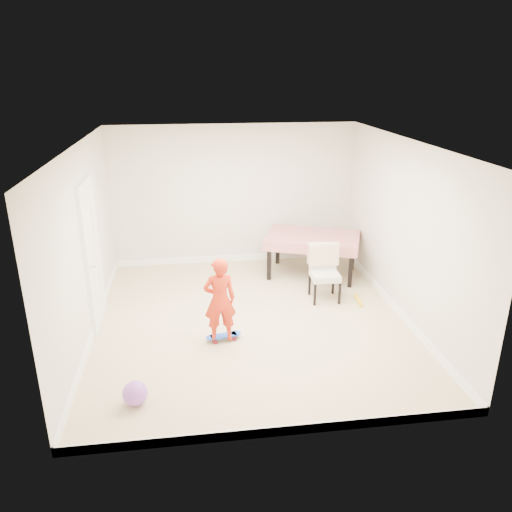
{
  "coord_description": "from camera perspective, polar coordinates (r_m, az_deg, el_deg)",
  "views": [
    {
      "loc": [
        -0.83,
        -6.53,
        3.51
      ],
      "look_at": [
        0.1,
        0.2,
        0.95
      ],
      "focal_mm": 35.0,
      "sensor_mm": 36.0,
      "label": 1
    }
  ],
  "objects": [
    {
      "name": "ground",
      "position": [
        7.46,
        -0.56,
        -7.42
      ],
      "size": [
        5.0,
        5.0,
        0.0
      ],
      "primitive_type": "plane",
      "color": "tan",
      "rests_on": "ground"
    },
    {
      "name": "skateboard",
      "position": [
        6.98,
        -3.73,
        -9.26
      ],
      "size": [
        0.52,
        0.27,
        0.07
      ],
      "primitive_type": null,
      "rotation": [
        0.0,
        0.0,
        0.19
      ],
      "color": "blue",
      "rests_on": "ground"
    },
    {
      "name": "foam_toy",
      "position": [
        8.19,
        11.62,
        -4.97
      ],
      "size": [
        0.09,
        0.4,
        0.06
      ],
      "primitive_type": "cylinder",
      "rotation": [
        1.57,
        0.0,
        -0.09
      ],
      "color": "yellow",
      "rests_on": "ground"
    },
    {
      "name": "dining_table",
      "position": [
        9.0,
        6.44,
        0.12
      ],
      "size": [
        1.85,
        1.51,
        0.75
      ],
      "primitive_type": null,
      "rotation": [
        0.0,
        0.0,
        -0.36
      ],
      "color": "red",
      "rests_on": "ground"
    },
    {
      "name": "baseboard_right",
      "position": [
        8.0,
        15.65,
        -5.74
      ],
      "size": [
        0.02,
        5.0,
        0.12
      ],
      "primitive_type": "cube",
      "color": "white",
      "rests_on": "ground"
    },
    {
      "name": "wall_left",
      "position": [
        7.04,
        -18.92,
        1.18
      ],
      "size": [
        0.04,
        5.0,
        2.6
      ],
      "primitive_type": "cube",
      "color": "beige",
      "rests_on": "ground"
    },
    {
      "name": "wall_right",
      "position": [
        7.54,
        16.48,
        2.74
      ],
      "size": [
        0.04,
        5.0,
        2.6
      ],
      "primitive_type": "cube",
      "color": "beige",
      "rests_on": "ground"
    },
    {
      "name": "wall_front",
      "position": [
        4.69,
        3.29,
        -7.53
      ],
      "size": [
        4.5,
        0.04,
        2.6
      ],
      "primitive_type": "cube",
      "color": "beige",
      "rests_on": "ground"
    },
    {
      "name": "dining_chair",
      "position": [
        8.02,
        7.89,
        -2.0
      ],
      "size": [
        0.51,
        0.59,
        0.9
      ],
      "primitive_type": null,
      "rotation": [
        0.0,
        0.0,
        -0.03
      ],
      "color": "beige",
      "rests_on": "ground"
    },
    {
      "name": "wall_back",
      "position": [
        9.32,
        -2.54,
        6.91
      ],
      "size": [
        4.5,
        0.04,
        2.6
      ],
      "primitive_type": "cube",
      "color": "beige",
      "rests_on": "ground"
    },
    {
      "name": "door",
      "position": [
        7.4,
        -18.22,
        -0.05
      ],
      "size": [
        0.11,
        0.94,
        2.11
      ],
      "primitive_type": "cube",
      "color": "white",
      "rests_on": "ground"
    },
    {
      "name": "baseboard_left",
      "position": [
        7.52,
        -17.9,
        -7.76
      ],
      "size": [
        0.02,
        5.0,
        0.12
      ],
      "primitive_type": "cube",
      "color": "white",
      "rests_on": "ground"
    },
    {
      "name": "baseboard_back",
      "position": [
        9.69,
        -2.43,
        -0.22
      ],
      "size": [
        4.5,
        0.02,
        0.12
      ],
      "primitive_type": "cube",
      "color": "white",
      "rests_on": "ground"
    },
    {
      "name": "balloon",
      "position": [
        5.88,
        -13.66,
        -15.02
      ],
      "size": [
        0.28,
        0.28,
        0.28
      ],
      "primitive_type": "sphere",
      "color": "#9754C9",
      "rests_on": "ground"
    },
    {
      "name": "child",
      "position": [
        6.68,
        -4.16,
        -5.31
      ],
      "size": [
        0.46,
        0.33,
        1.19
      ],
      "primitive_type": "imported",
      "rotation": [
        0.0,
        0.0,
        3.24
      ],
      "color": "red",
      "rests_on": "ground"
    },
    {
      "name": "ceiling",
      "position": [
        6.65,
        -0.63,
        12.6
      ],
      "size": [
        4.5,
        5.0,
        0.04
      ],
      "primitive_type": "cube",
      "color": "silver",
      "rests_on": "wall_back"
    },
    {
      "name": "baseboard_front",
      "position": [
        5.38,
        3.03,
        -19.3
      ],
      "size": [
        4.5,
        0.02,
        0.12
      ],
      "primitive_type": "cube",
      "color": "white",
      "rests_on": "ground"
    }
  ]
}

